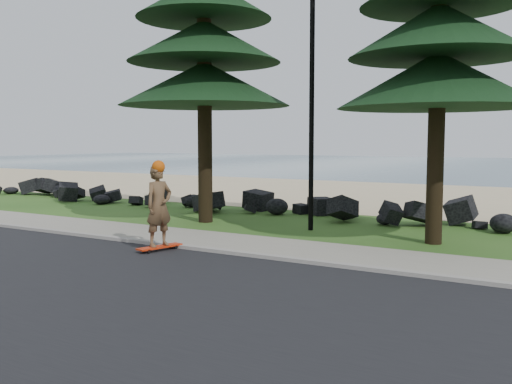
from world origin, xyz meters
TOP-DOWN VIEW (x-y plane):
  - ground at (0.00, 0.00)m, footprint 160.00×160.00m
  - road at (0.00, -4.50)m, footprint 160.00×7.00m
  - kerb at (0.00, -0.90)m, footprint 160.00×0.20m
  - sidewalk at (0.00, 0.20)m, footprint 160.00×2.00m
  - beach_sand at (0.00, 14.50)m, footprint 160.00×15.00m
  - seawall_boulders at (0.00, 5.60)m, footprint 60.00×2.40m
  - lamp_post at (0.00, 3.20)m, footprint 0.25×0.14m
  - skateboarder at (-1.62, -1.40)m, footprint 0.59×1.14m

SIDE VIEW (x-z plane):
  - ground at x=0.00m, z-range 0.00..0.00m
  - seawall_boulders at x=0.00m, z-range -0.55..0.55m
  - beach_sand at x=0.00m, z-range 0.00..0.01m
  - road at x=0.00m, z-range 0.00..0.02m
  - sidewalk at x=0.00m, z-range 0.00..0.08m
  - kerb at x=0.00m, z-range 0.00..0.10m
  - skateboarder at x=-1.62m, z-range 0.01..2.06m
  - lamp_post at x=0.00m, z-range 0.06..8.20m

